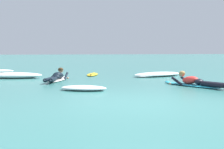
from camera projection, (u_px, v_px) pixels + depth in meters
ground_plane at (93, 72)px, 17.05m from camera, size 120.00×120.00×0.00m
surfer_near at (194, 82)px, 10.40m from camera, size 1.51×2.57×0.54m
surfer_far at (57, 77)px, 12.25m from camera, size 1.05×2.64×0.54m
drifting_surfboard at (92, 74)px, 14.94m from camera, size 0.88×1.92×0.16m
whitewater_front at (158, 74)px, 14.32m from camera, size 2.76×1.92×0.19m
whitewater_mid_left at (0, 71)px, 16.51m from camera, size 1.47×0.78×0.17m
whitewater_mid_right at (84, 88)px, 9.36m from camera, size 1.55×1.10×0.15m
whitewater_back at (13, 75)px, 13.33m from camera, size 2.59×1.20×0.25m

